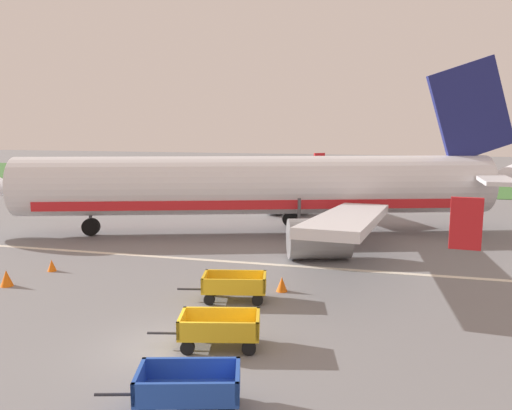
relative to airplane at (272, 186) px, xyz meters
name	(u,v)px	position (x,y,z in m)	size (l,w,h in m)	color
ground_plane	(168,348)	(0.68, -17.81, -3.05)	(220.00, 220.00, 0.00)	slate
grass_strip	(336,180)	(0.68, 34.30, -3.02)	(220.00, 28.00, 0.06)	#3D7033
apron_stripe	(252,263)	(0.68, -7.43, -3.05)	(120.00, 0.36, 0.01)	silver
airplane	(272,186)	(0.00, 0.00, 0.00)	(36.81, 29.91, 11.34)	silver
baggage_cart_nearest	(188,388)	(2.65, -20.99, -2.45)	(3.62, 2.01, 1.07)	#234CB2
baggage_cart_second_in_row	(219,329)	(2.22, -17.31, -2.45)	(3.63, 1.93, 1.07)	gold
baggage_cart_third_in_row	(234,286)	(1.41, -13.01, -2.45)	(3.63, 1.89, 1.07)	gold
traffic_cone_near_plane	(6,278)	(-8.73, -13.72, -2.69)	(0.55, 0.55, 0.72)	orange
traffic_cone_mid_apron	(282,284)	(3.02, -11.41, -2.74)	(0.47, 0.47, 0.62)	orange
traffic_cone_by_carts	(52,265)	(-8.29, -11.19, -2.77)	(0.43, 0.43, 0.56)	orange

